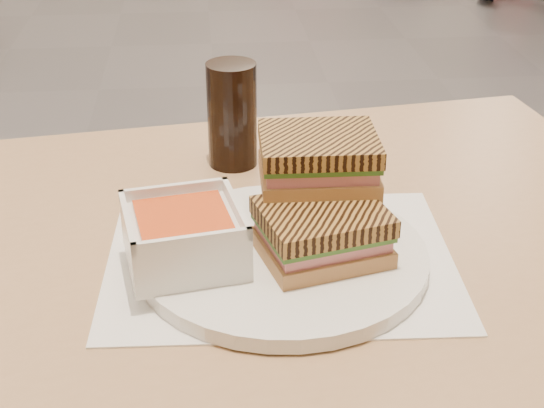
{
  "coord_description": "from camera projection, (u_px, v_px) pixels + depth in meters",
  "views": [
    {
      "loc": [
        -0.05,
        -2.7,
        1.2
      ],
      "look_at": [
        0.01,
        -2.0,
        0.82
      ],
      "focal_mm": 52.8,
      "sensor_mm": 36.0,
      "label": 1
    }
  ],
  "objects": [
    {
      "name": "tray_liner",
      "position": [
        280.0,
        259.0,
        0.84
      ],
      "size": [
        0.37,
        0.3,
        0.0
      ],
      "color": "white",
      "rests_on": "main_table"
    },
    {
      "name": "cola_glass",
      "position": [
        232.0,
        115.0,
        1.02
      ],
      "size": [
        0.06,
        0.06,
        0.14
      ],
      "color": "black",
      "rests_on": "main_table"
    },
    {
      "name": "panini_lower",
      "position": [
        322.0,
        232.0,
        0.8
      ],
      "size": [
        0.14,
        0.13,
        0.05
      ],
      "color": "#B28044",
      "rests_on": "plate"
    },
    {
      "name": "panini_upper",
      "position": [
        318.0,
        159.0,
        0.84
      ],
      "size": [
        0.12,
        0.1,
        0.05
      ],
      "color": "#B28044",
      "rests_on": "panini_lower"
    },
    {
      "name": "plate",
      "position": [
        283.0,
        257.0,
        0.83
      ],
      "size": [
        0.3,
        0.3,
        0.02
      ],
      "color": "white",
      "rests_on": "tray_liner"
    },
    {
      "name": "main_table",
      "position": [
        164.0,
        338.0,
        0.91
      ],
      "size": [
        1.28,
        0.85,
        0.75
      ],
      "color": "tan",
      "rests_on": "ground"
    },
    {
      "name": "soup_bowl",
      "position": [
        184.0,
        238.0,
        0.79
      ],
      "size": [
        0.13,
        0.13,
        0.06
      ],
      "color": "white",
      "rests_on": "plate"
    }
  ]
}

